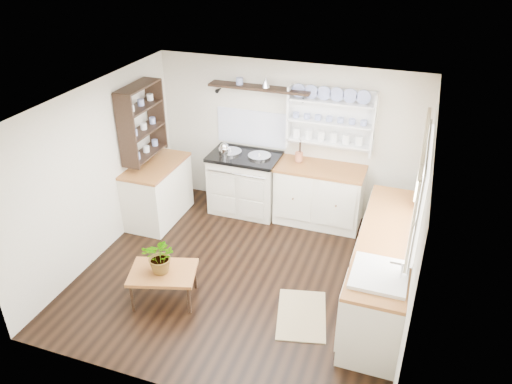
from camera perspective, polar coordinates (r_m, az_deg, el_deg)
floor at (r=6.52m, az=-1.43°, el=-9.40°), size 4.00×3.80×0.01m
wall_back at (r=7.51m, az=3.59°, el=6.15°), size 4.00×0.02×2.30m
wall_right at (r=5.59m, az=18.05°, el=-3.83°), size 0.02×3.80×2.30m
wall_left at (r=6.78m, az=-17.59°, el=2.20°), size 0.02×3.80×2.30m
ceiling at (r=5.42m, az=-1.72°, el=10.13°), size 4.00×3.80×0.01m
window at (r=5.52m, az=18.26°, el=0.69°), size 0.08×1.55×1.22m
aga_cooker at (r=7.67m, az=-1.26°, el=1.14°), size 1.05×0.73×0.97m
back_cabinets at (r=7.42m, az=7.23°, el=-0.24°), size 1.27×0.63×0.90m
right_cabinets at (r=6.05m, az=14.29°, el=-8.42°), size 0.62×2.43×0.90m
belfast_sink at (r=5.25m, az=13.77°, el=-10.18°), size 0.55×0.60×0.45m
left_cabinets at (r=7.59m, az=-11.15°, el=0.12°), size 0.62×1.13×0.90m
plate_rack at (r=7.20m, az=8.63°, el=8.31°), size 1.20×0.22×0.90m
high_shelf at (r=7.26m, az=0.40°, el=11.75°), size 1.50×0.29×0.16m
left_shelving at (r=7.22m, az=-12.93°, el=7.92°), size 0.28×0.80×1.05m
kettle at (r=7.42m, az=-3.66°, el=4.85°), size 0.16×0.16×0.20m
utensil_crock at (r=7.33m, az=4.92°, el=4.03°), size 0.12×0.12×0.14m
center_table at (r=6.02m, az=-10.57°, el=-9.24°), size 0.89×0.74×0.41m
potted_plant at (r=5.87m, az=-10.80°, el=-7.20°), size 0.40×0.34×0.44m
floor_rug at (r=5.96m, az=5.23°, el=-13.82°), size 0.73×0.95×0.02m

